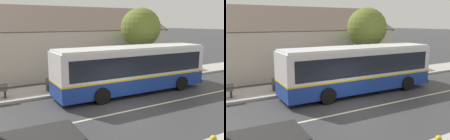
% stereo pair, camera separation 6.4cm
% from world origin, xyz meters
% --- Properties ---
extents(ground_plane, '(300.00, 300.00, 0.00)m').
position_xyz_m(ground_plane, '(0.00, 0.00, 0.00)').
color(ground_plane, '#38383A').
extents(sidewalk_far, '(60.00, 3.00, 0.15)m').
position_xyz_m(sidewalk_far, '(0.00, 6.00, 0.07)').
color(sidewalk_far, '#ADAAA3').
rests_on(sidewalk_far, ground).
extents(lane_divider_stripe, '(60.00, 0.16, 0.01)m').
position_xyz_m(lane_divider_stripe, '(0.00, 0.00, 0.00)').
color(lane_divider_stripe, beige).
rests_on(lane_divider_stripe, ground).
extents(community_building, '(23.32, 9.96, 7.32)m').
position_xyz_m(community_building, '(-0.91, 13.68, 2.11)').
color(community_building, beige).
rests_on(community_building, ground).
extents(transit_bus, '(10.81, 2.95, 3.13)m').
position_xyz_m(transit_bus, '(2.23, 2.90, 1.68)').
color(transit_bus, navy).
rests_on(transit_bus, ground).
extents(bench_down_street, '(1.87, 0.51, 0.94)m').
position_xyz_m(bench_down_street, '(-2.06, 5.59, 0.58)').
color(bench_down_street, '#4C4C4C').
rests_on(bench_down_street, sidewalk_far).
extents(street_tree_primary, '(3.39, 3.39, 5.95)m').
position_xyz_m(street_tree_primary, '(5.75, 6.76, 4.23)').
color(street_tree_primary, '#4C3828').
rests_on(street_tree_primary, ground).
extents(bus_stop_sign, '(0.36, 0.07, 2.40)m').
position_xyz_m(bus_stop_sign, '(8.31, 4.99, 1.64)').
color(bus_stop_sign, gray).
rests_on(bus_stop_sign, sidewalk_far).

